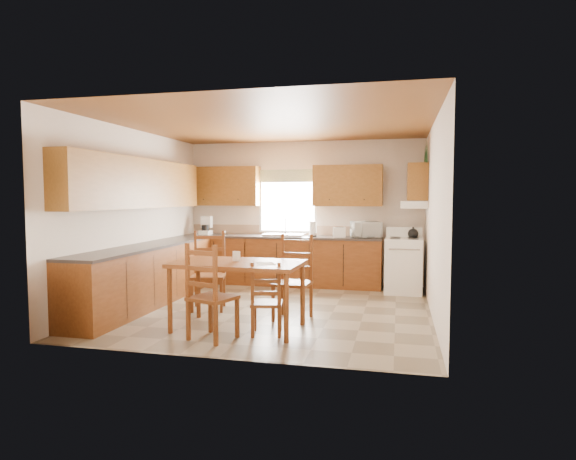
% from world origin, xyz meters
% --- Properties ---
extents(floor, '(4.50, 4.50, 0.00)m').
position_xyz_m(floor, '(0.00, 0.00, 0.00)').
color(floor, '#807258').
rests_on(floor, ground).
extents(ceiling, '(4.50, 4.50, 0.00)m').
position_xyz_m(ceiling, '(0.00, 0.00, 2.70)').
color(ceiling, brown).
rests_on(ceiling, floor).
extents(wall_left, '(4.50, 4.50, 0.00)m').
position_xyz_m(wall_left, '(-2.25, 0.00, 1.35)').
color(wall_left, beige).
rests_on(wall_left, floor).
extents(wall_right, '(4.50, 4.50, 0.00)m').
position_xyz_m(wall_right, '(2.25, 0.00, 1.35)').
color(wall_right, beige).
rests_on(wall_right, floor).
extents(wall_back, '(4.50, 4.50, 0.00)m').
position_xyz_m(wall_back, '(0.00, 2.25, 1.35)').
color(wall_back, beige).
rests_on(wall_back, floor).
extents(wall_front, '(4.50, 4.50, 0.00)m').
position_xyz_m(wall_front, '(0.00, -2.25, 1.35)').
color(wall_front, beige).
rests_on(wall_front, floor).
extents(lower_cab_back, '(3.75, 0.60, 0.88)m').
position_xyz_m(lower_cab_back, '(-0.38, 1.95, 0.44)').
color(lower_cab_back, brown).
rests_on(lower_cab_back, floor).
extents(lower_cab_left, '(0.60, 3.60, 0.88)m').
position_xyz_m(lower_cab_left, '(-1.95, -0.15, 0.44)').
color(lower_cab_left, brown).
rests_on(lower_cab_left, floor).
extents(counter_back, '(3.75, 0.63, 0.04)m').
position_xyz_m(counter_back, '(-0.38, 1.95, 0.90)').
color(counter_back, '#372F2B').
rests_on(counter_back, lower_cab_back).
extents(counter_left, '(0.63, 3.60, 0.04)m').
position_xyz_m(counter_left, '(-1.95, -0.15, 0.90)').
color(counter_left, '#372F2B').
rests_on(counter_left, lower_cab_left).
extents(backsplash, '(3.75, 0.01, 0.18)m').
position_xyz_m(backsplash, '(-0.38, 2.24, 1.01)').
color(backsplash, '#A18063').
rests_on(backsplash, counter_back).
extents(upper_cab_back_left, '(1.41, 0.33, 0.75)m').
position_xyz_m(upper_cab_back_left, '(-1.55, 2.08, 1.85)').
color(upper_cab_back_left, brown).
rests_on(upper_cab_back_left, wall_back).
extents(upper_cab_back_right, '(1.25, 0.33, 0.75)m').
position_xyz_m(upper_cab_back_right, '(0.86, 2.08, 1.85)').
color(upper_cab_back_right, brown).
rests_on(upper_cab_back_right, wall_back).
extents(upper_cab_left, '(0.33, 3.60, 0.75)m').
position_xyz_m(upper_cab_left, '(-2.08, -0.15, 1.85)').
color(upper_cab_left, brown).
rests_on(upper_cab_left, wall_left).
extents(upper_cab_stove, '(0.33, 0.62, 0.62)m').
position_xyz_m(upper_cab_stove, '(2.08, 1.65, 1.90)').
color(upper_cab_stove, brown).
rests_on(upper_cab_stove, wall_right).
extents(range_hood, '(0.44, 0.62, 0.12)m').
position_xyz_m(range_hood, '(2.03, 1.65, 1.52)').
color(range_hood, white).
rests_on(range_hood, wall_right).
extents(window_frame, '(1.13, 0.02, 1.18)m').
position_xyz_m(window_frame, '(-0.30, 2.22, 1.55)').
color(window_frame, white).
rests_on(window_frame, wall_back).
extents(window_pane, '(1.05, 0.01, 1.10)m').
position_xyz_m(window_pane, '(-0.30, 2.21, 1.55)').
color(window_pane, white).
rests_on(window_pane, wall_back).
extents(window_valance, '(1.19, 0.01, 0.24)m').
position_xyz_m(window_valance, '(-0.30, 2.19, 2.05)').
color(window_valance, '#546F40').
rests_on(window_valance, wall_back).
extents(sink_basin, '(0.75, 0.45, 0.04)m').
position_xyz_m(sink_basin, '(-0.30, 1.95, 0.94)').
color(sink_basin, silver).
rests_on(sink_basin, counter_back).
extents(pine_decal_a, '(0.22, 0.22, 0.36)m').
position_xyz_m(pine_decal_a, '(2.21, 1.33, 2.38)').
color(pine_decal_a, '#133318').
rests_on(pine_decal_a, wall_right).
extents(pine_decal_b, '(0.22, 0.22, 0.36)m').
position_xyz_m(pine_decal_b, '(2.21, 1.65, 2.42)').
color(pine_decal_b, '#133318').
rests_on(pine_decal_b, wall_right).
extents(pine_decal_c, '(0.22, 0.22, 0.36)m').
position_xyz_m(pine_decal_c, '(2.21, 1.97, 2.38)').
color(pine_decal_c, '#133318').
rests_on(pine_decal_c, wall_right).
extents(stove, '(0.64, 0.66, 0.92)m').
position_xyz_m(stove, '(1.88, 1.65, 0.46)').
color(stove, white).
rests_on(stove, floor).
extents(coffeemaker, '(0.30, 0.33, 0.37)m').
position_xyz_m(coffeemaker, '(-1.88, 1.94, 1.10)').
color(coffeemaker, white).
rests_on(coffeemaker, counter_back).
extents(paper_towel, '(0.15, 0.15, 0.28)m').
position_xyz_m(paper_towel, '(0.24, 1.93, 1.06)').
color(paper_towel, white).
rests_on(paper_towel, counter_back).
extents(toaster, '(0.24, 0.17, 0.18)m').
position_xyz_m(toaster, '(0.74, 1.86, 1.01)').
color(toaster, white).
rests_on(toaster, counter_back).
extents(microwave, '(0.56, 0.48, 0.28)m').
position_xyz_m(microwave, '(1.21, 1.95, 1.06)').
color(microwave, white).
rests_on(microwave, counter_back).
extents(dining_table, '(1.62, 0.96, 0.85)m').
position_xyz_m(dining_table, '(-0.16, -1.14, 0.42)').
color(dining_table, brown).
rests_on(dining_table, floor).
extents(chair_near_left, '(0.44, 0.42, 0.88)m').
position_xyz_m(chair_near_left, '(0.25, -1.29, 0.44)').
color(chair_near_left, brown).
rests_on(chair_near_left, floor).
extents(chair_near_right, '(0.59, 0.57, 1.12)m').
position_xyz_m(chair_near_right, '(-0.31, -1.61, 0.56)').
color(chair_near_right, brown).
rests_on(chair_near_right, floor).
extents(chair_far_left, '(0.58, 0.56, 1.14)m').
position_xyz_m(chair_far_left, '(-0.92, -0.25, 0.57)').
color(chair_far_left, brown).
rests_on(chair_far_left, floor).
extents(chair_far_right, '(0.51, 0.49, 1.13)m').
position_xyz_m(chair_far_right, '(0.40, -0.52, 0.57)').
color(chair_far_right, brown).
rests_on(chair_far_right, floor).
extents(table_paper, '(0.29, 0.33, 0.00)m').
position_xyz_m(table_paper, '(0.23, -1.22, 0.85)').
color(table_paper, white).
rests_on(table_paper, dining_table).
extents(table_card, '(0.09, 0.02, 0.12)m').
position_xyz_m(table_card, '(-0.19, -1.09, 0.91)').
color(table_card, white).
rests_on(table_card, dining_table).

